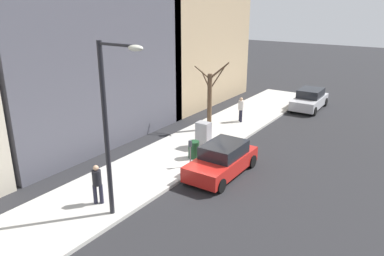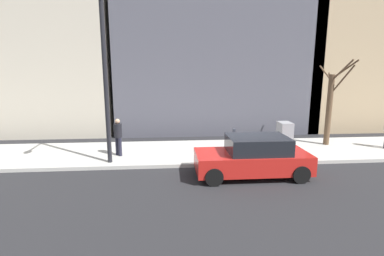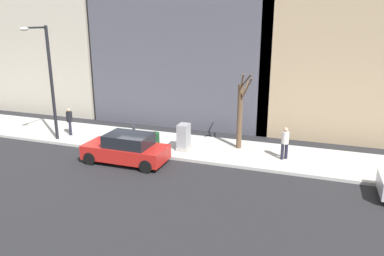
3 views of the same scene
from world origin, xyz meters
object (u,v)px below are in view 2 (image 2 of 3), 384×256
parking_meter (234,141)px  utility_box (284,138)px  parked_car_red (253,157)px  bare_tree (330,105)px  pedestrian_midblock (118,135)px  streetlamp (103,68)px  trash_bin (253,146)px

parking_meter → utility_box: utility_box is taller
utility_box → parking_meter: bearing=108.5°
parked_car_red → utility_box: size_ratio=2.94×
bare_tree → parked_car_red: bearing=126.9°
utility_box → bare_tree: bare_tree is taller
utility_box → bare_tree: (1.28, -2.78, 1.31)m
pedestrian_midblock → streetlamp: bearing=132.0°
streetlamp → parking_meter: bearing=-88.2°
parked_car_red → pedestrian_midblock: 5.99m
parking_meter → trash_bin: bearing=-65.5°
parking_meter → bare_tree: (2.13, -5.32, 1.18)m
parking_meter → bare_tree: bearing=-68.2°
bare_tree → trash_bin: (-1.68, 4.34, -1.56)m
utility_box → parked_car_red: bearing=138.3°
bare_tree → pedestrian_midblock: size_ratio=2.57×
utility_box → pedestrian_midblock: bearing=88.3°
parking_meter → trash_bin: size_ratio=1.50×
parked_car_red → streetlamp: streetlamp is taller
trash_bin → pedestrian_midblock: bearing=84.0°
utility_box → streetlamp: size_ratio=0.22×
streetlamp → pedestrian_midblock: bearing=-9.8°
trash_bin → pedestrian_midblock: size_ratio=0.54×
parked_car_red → streetlamp: size_ratio=0.65×
parked_car_red → streetlamp: bearing=76.2°
parked_car_red → bare_tree: size_ratio=0.99×
parked_car_red → utility_box: 3.23m
streetlamp → trash_bin: bearing=-84.3°
bare_tree → trash_bin: 4.91m
parked_car_red → parking_meter: 1.63m
streetlamp → trash_bin: (0.62, -6.18, -3.42)m
streetlamp → trash_bin: 7.08m
parked_car_red → streetlamp: 6.63m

